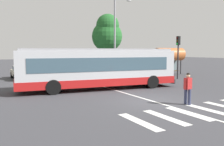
# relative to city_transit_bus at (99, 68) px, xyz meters

# --- Properties ---
(ground_plane) EXTENTS (160.00, 160.00, 0.00)m
(ground_plane) POSITION_rel_city_transit_bus_xyz_m (0.83, -5.57, -1.59)
(ground_plane) COLOR #3D3D42
(city_transit_bus) EXTENTS (12.25, 3.90, 3.06)m
(city_transit_bus) POSITION_rel_city_transit_bus_xyz_m (0.00, 0.00, 0.00)
(city_transit_bus) COLOR black
(city_transit_bus) RESTS_ON ground_plane
(pedestrian_crossing_street) EXTENTS (0.57, 0.40, 1.72)m
(pedestrian_crossing_street) POSITION_rel_city_transit_bus_xyz_m (1.92, -7.13, -0.62)
(pedestrian_crossing_street) COLOR #333856
(pedestrian_crossing_street) RESTS_ON ground_plane
(parked_car_champagne) EXTENTS (1.88, 4.50, 1.35)m
(parked_car_champagne) POSITION_rel_city_transit_bus_xyz_m (-4.16, 9.83, -0.82)
(parked_car_champagne) COLOR black
(parked_car_champagne) RESTS_ON ground_plane
(parked_car_teal) EXTENTS (2.03, 4.58, 1.35)m
(parked_car_teal) POSITION_rel_city_transit_bus_xyz_m (-1.34, 9.39, -0.82)
(parked_car_teal) COLOR black
(parked_car_teal) RESTS_ON ground_plane
(parked_car_blue) EXTENTS (1.96, 4.55, 1.35)m
(parked_car_blue) POSITION_rel_city_transit_bus_xyz_m (1.28, 9.72, -0.82)
(parked_car_blue) COLOR black
(parked_car_blue) RESTS_ON ground_plane
(parked_car_silver) EXTENTS (1.94, 4.54, 1.35)m
(parked_car_silver) POSITION_rel_city_transit_bus_xyz_m (3.96, 9.12, -0.82)
(parked_car_silver) COLOR black
(parked_car_silver) RESTS_ON ground_plane
(traffic_light_far_corner) EXTENTS (0.33, 0.32, 4.39)m
(traffic_light_far_corner) POSITION_rel_city_transit_bus_xyz_m (10.07, 2.26, 1.38)
(traffic_light_far_corner) COLOR #28282B
(traffic_light_far_corner) RESTS_ON ground_plane
(bus_stop_shelter) EXTENTS (3.91, 1.54, 3.25)m
(bus_stop_shelter) POSITION_rel_city_transit_bus_xyz_m (12.37, 6.16, 0.83)
(bus_stop_shelter) COLOR #28282B
(bus_stop_shelter) RESTS_ON ground_plane
(twin_arm_street_lamp) EXTENTS (4.13, 0.32, 8.76)m
(twin_arm_street_lamp) POSITION_rel_city_transit_bus_xyz_m (5.19, 6.87, 3.80)
(twin_arm_street_lamp) COLOR #939399
(twin_arm_street_lamp) RESTS_ON ground_plane
(background_tree_right) EXTENTS (4.02, 4.02, 7.72)m
(background_tree_right) POSITION_rel_city_transit_bus_xyz_m (6.98, 12.20, 3.62)
(background_tree_right) COLOR brown
(background_tree_right) RESTS_ON ground_plane
(crosswalk_painted_stripes) EXTENTS (7.32, 2.74, 0.01)m
(crosswalk_painted_stripes) POSITION_rel_city_transit_bus_xyz_m (1.27, -8.52, -1.58)
(crosswalk_painted_stripes) COLOR silver
(crosswalk_painted_stripes) RESTS_ON ground_plane
(lane_center_line) EXTENTS (0.16, 24.00, 0.01)m
(lane_center_line) POSITION_rel_city_transit_bus_xyz_m (0.83, -3.57, -1.59)
(lane_center_line) COLOR silver
(lane_center_line) RESTS_ON ground_plane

